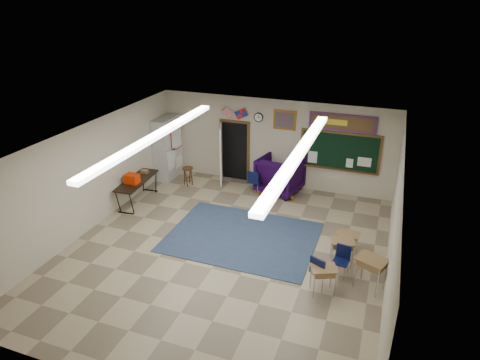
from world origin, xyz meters
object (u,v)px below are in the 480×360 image
(wingback_armchair, at_px, (280,175))
(student_desk_front_left, at_px, (342,251))
(student_desk_front_right, at_px, (347,243))
(folding_table, at_px, (138,190))
(wooden_stool, at_px, (188,176))

(wingback_armchair, relative_size, student_desk_front_left, 1.97)
(student_desk_front_right, bearing_deg, wingback_armchair, 136.32)
(folding_table, bearing_deg, student_desk_front_right, -11.34)
(wingback_armchair, bearing_deg, student_desk_front_right, 142.63)
(wingback_armchair, bearing_deg, folding_table, 42.38)
(student_desk_front_right, distance_m, wooden_stool, 6.24)
(student_desk_front_left, relative_size, student_desk_front_right, 1.04)
(wooden_stool, bearing_deg, folding_table, -118.20)
(student_desk_front_right, height_order, wooden_stool, student_desk_front_right)
(wooden_stool, bearing_deg, student_desk_front_left, -27.36)
(wingback_armchair, distance_m, folding_table, 4.67)
(wingback_armchair, xyz_separation_m, student_desk_front_right, (2.60, -3.09, -0.24))
(student_desk_front_right, xyz_separation_m, wooden_stool, (-5.72, 2.49, -0.03))
(student_desk_front_left, relative_size, wooden_stool, 1.06)
(wingback_armchair, xyz_separation_m, student_desk_front_left, (2.53, -3.53, -0.23))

